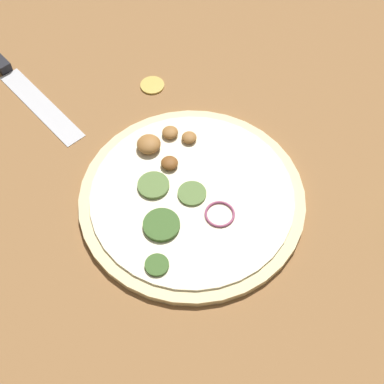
% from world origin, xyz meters
% --- Properties ---
extents(ground_plane, '(3.00, 3.00, 0.00)m').
position_xyz_m(ground_plane, '(0.00, 0.00, 0.00)').
color(ground_plane, olive).
extents(pizza, '(0.33, 0.33, 0.03)m').
position_xyz_m(pizza, '(-0.00, 0.00, 0.01)').
color(pizza, beige).
rests_on(pizza, ground_plane).
extents(knife, '(0.21, 0.25, 0.02)m').
position_xyz_m(knife, '(-0.31, 0.27, 0.01)').
color(knife, silver).
rests_on(knife, ground_plane).
extents(loose_cap, '(0.04, 0.04, 0.01)m').
position_xyz_m(loose_cap, '(-0.06, 0.23, 0.00)').
color(loose_cap, gold).
rests_on(loose_cap, ground_plane).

